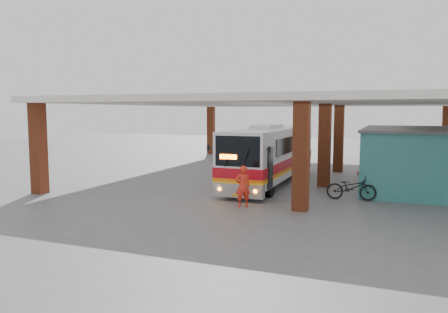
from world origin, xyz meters
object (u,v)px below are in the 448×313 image
coach_bus (271,154)px  motorcycle (351,187)px  pedestrian (243,186)px  red_chair (362,170)px

coach_bus → motorcycle: bearing=-34.7°
motorcycle → pedestrian: (-4.04, -3.16, 0.30)m
red_chair → coach_bus: bearing=-131.8°
motorcycle → red_chair: motorcycle is taller
coach_bus → motorcycle: size_ratio=5.18×
coach_bus → pedestrian: (0.54, -6.34, -0.75)m
coach_bus → pedestrian: size_ratio=6.45×
motorcycle → pedestrian: size_ratio=1.25×
pedestrian → red_chair: bearing=-141.2°
coach_bus → pedestrian: coach_bus is taller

